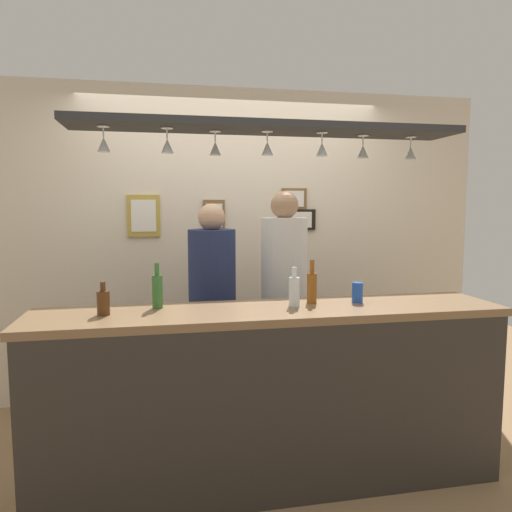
{
  "coord_description": "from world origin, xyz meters",
  "views": [
    {
      "loc": [
        -0.61,
        -2.97,
        1.63
      ],
      "look_at": [
        0.0,
        0.1,
        1.3
      ],
      "focal_mm": 33.68,
      "sensor_mm": 36.0,
      "label": 1
    }
  ],
  "objects_px": {
    "person_left_navy_shirt": "(212,294)",
    "bottle_beer_green_import": "(157,290)",
    "picture_frame_caricature": "(144,216)",
    "person_middle_white_patterned_shirt": "(284,284)",
    "drink_can": "(357,292)",
    "bottle_beer_amber_tall": "(312,286)",
    "bottle_beer_brown_stubby": "(103,302)",
    "picture_frame_lower_pair": "(299,220)",
    "picture_frame_crest": "(214,215)",
    "picture_frame_upper_small": "(294,199)",
    "bottle_soda_clear": "(294,291)"
  },
  "relations": [
    {
      "from": "bottle_soda_clear",
      "to": "bottle_beer_green_import",
      "type": "bearing_deg",
      "value": 171.99
    },
    {
      "from": "person_left_navy_shirt",
      "to": "drink_can",
      "type": "bearing_deg",
      "value": -41.97
    },
    {
      "from": "person_middle_white_patterned_shirt",
      "to": "picture_frame_upper_small",
      "type": "distance_m",
      "value": 0.92
    },
    {
      "from": "bottle_beer_green_import",
      "to": "bottle_beer_amber_tall",
      "type": "bearing_deg",
      "value": -2.04
    },
    {
      "from": "bottle_beer_amber_tall",
      "to": "bottle_beer_brown_stubby",
      "type": "distance_m",
      "value": 1.2
    },
    {
      "from": "picture_frame_caricature",
      "to": "picture_frame_crest",
      "type": "bearing_deg",
      "value": 0.0
    },
    {
      "from": "drink_can",
      "to": "person_left_navy_shirt",
      "type": "bearing_deg",
      "value": 138.03
    },
    {
      "from": "bottle_beer_brown_stubby",
      "to": "picture_frame_caricature",
      "type": "xyz_separation_m",
      "value": [
        0.18,
        1.39,
        0.43
      ]
    },
    {
      "from": "bottle_soda_clear",
      "to": "picture_frame_crest",
      "type": "bearing_deg",
      "value": 102.68
    },
    {
      "from": "drink_can",
      "to": "picture_frame_lower_pair",
      "type": "distance_m",
      "value": 1.4
    },
    {
      "from": "picture_frame_upper_small",
      "to": "picture_frame_caricature",
      "type": "bearing_deg",
      "value": 180.0
    },
    {
      "from": "person_left_navy_shirt",
      "to": "picture_frame_upper_small",
      "type": "relative_size",
      "value": 7.45
    },
    {
      "from": "bottle_beer_brown_stubby",
      "to": "drink_can",
      "type": "bearing_deg",
      "value": 1.84
    },
    {
      "from": "bottle_beer_amber_tall",
      "to": "picture_frame_caricature",
      "type": "bearing_deg",
      "value": 128.03
    },
    {
      "from": "picture_frame_crest",
      "to": "picture_frame_upper_small",
      "type": "bearing_deg",
      "value": 0.0
    },
    {
      "from": "bottle_beer_green_import",
      "to": "bottle_beer_brown_stubby",
      "type": "xyz_separation_m",
      "value": [
        -0.28,
        -0.12,
        -0.03
      ]
    },
    {
      "from": "bottle_soda_clear",
      "to": "picture_frame_caricature",
      "type": "bearing_deg",
      "value": 122.74
    },
    {
      "from": "picture_frame_upper_small",
      "to": "picture_frame_crest",
      "type": "bearing_deg",
      "value": 180.0
    },
    {
      "from": "person_left_navy_shirt",
      "to": "bottle_beer_amber_tall",
      "type": "bearing_deg",
      "value": -52.14
    },
    {
      "from": "person_left_navy_shirt",
      "to": "bottle_beer_brown_stubby",
      "type": "bearing_deg",
      "value": -130.82
    },
    {
      "from": "bottle_soda_clear",
      "to": "picture_frame_crest",
      "type": "xyz_separation_m",
      "value": [
        -0.31,
        1.38,
        0.41
      ]
    },
    {
      "from": "person_middle_white_patterned_shirt",
      "to": "picture_frame_caricature",
      "type": "relative_size",
      "value": 5.09
    },
    {
      "from": "picture_frame_caricature",
      "to": "drink_can",
      "type": "bearing_deg",
      "value": -46.13
    },
    {
      "from": "person_middle_white_patterned_shirt",
      "to": "bottle_beer_brown_stubby",
      "type": "bearing_deg",
      "value": -147.3
    },
    {
      "from": "drink_can",
      "to": "picture_frame_upper_small",
      "type": "distance_m",
      "value": 1.47
    },
    {
      "from": "picture_frame_upper_small",
      "to": "picture_frame_lower_pair",
      "type": "relative_size",
      "value": 0.73
    },
    {
      "from": "bottle_beer_brown_stubby",
      "to": "picture_frame_upper_small",
      "type": "bearing_deg",
      "value": 43.88
    },
    {
      "from": "bottle_beer_brown_stubby",
      "to": "bottle_beer_amber_tall",
      "type": "bearing_deg",
      "value": 4.29
    },
    {
      "from": "person_middle_white_patterned_shirt",
      "to": "drink_can",
      "type": "distance_m",
      "value": 0.77
    },
    {
      "from": "bottle_beer_amber_tall",
      "to": "picture_frame_upper_small",
      "type": "distance_m",
      "value": 1.43
    },
    {
      "from": "picture_frame_lower_pair",
      "to": "picture_frame_crest",
      "type": "distance_m",
      "value": 0.74
    },
    {
      "from": "picture_frame_lower_pair",
      "to": "drink_can",
      "type": "bearing_deg",
      "value": -90.93
    },
    {
      "from": "bottle_beer_green_import",
      "to": "picture_frame_crest",
      "type": "height_order",
      "value": "picture_frame_crest"
    },
    {
      "from": "person_middle_white_patterned_shirt",
      "to": "picture_frame_crest",
      "type": "height_order",
      "value": "person_middle_white_patterned_shirt"
    },
    {
      "from": "bottle_beer_brown_stubby",
      "to": "bottle_soda_clear",
      "type": "bearing_deg",
      "value": 0.67
    },
    {
      "from": "picture_frame_caricature",
      "to": "person_middle_white_patterned_shirt",
      "type": "bearing_deg",
      "value": -31.3
    },
    {
      "from": "picture_frame_upper_small",
      "to": "drink_can",
      "type": "bearing_deg",
      "value": -89.13
    },
    {
      "from": "bottle_beer_green_import",
      "to": "picture_frame_lower_pair",
      "type": "distance_m",
      "value": 1.79
    },
    {
      "from": "picture_frame_upper_small",
      "to": "picture_frame_crest",
      "type": "relative_size",
      "value": 0.85
    },
    {
      "from": "bottle_soda_clear",
      "to": "picture_frame_caricature",
      "type": "distance_m",
      "value": 1.69
    },
    {
      "from": "bottle_beer_green_import",
      "to": "drink_can",
      "type": "relative_size",
      "value": 2.13
    },
    {
      "from": "drink_can",
      "to": "picture_frame_lower_pair",
      "type": "relative_size",
      "value": 0.41
    },
    {
      "from": "picture_frame_upper_small",
      "to": "bottle_beer_brown_stubby",
      "type": "bearing_deg",
      "value": -136.12
    },
    {
      "from": "bottle_beer_amber_tall",
      "to": "bottle_beer_green_import",
      "type": "xyz_separation_m",
      "value": [
        -0.91,
        0.03,
        0.0
      ]
    },
    {
      "from": "person_middle_white_patterned_shirt",
      "to": "picture_frame_upper_small",
      "type": "xyz_separation_m",
      "value": [
        0.25,
        0.62,
        0.64
      ]
    },
    {
      "from": "person_left_navy_shirt",
      "to": "picture_frame_lower_pair",
      "type": "height_order",
      "value": "person_left_navy_shirt"
    },
    {
      "from": "person_left_navy_shirt",
      "to": "bottle_beer_green_import",
      "type": "height_order",
      "value": "person_left_navy_shirt"
    },
    {
      "from": "bottle_beer_green_import",
      "to": "bottle_beer_brown_stubby",
      "type": "height_order",
      "value": "bottle_beer_green_import"
    },
    {
      "from": "bottle_beer_brown_stubby",
      "to": "picture_frame_upper_small",
      "type": "distance_m",
      "value": 2.09
    },
    {
      "from": "bottle_soda_clear",
      "to": "bottle_beer_brown_stubby",
      "type": "bearing_deg",
      "value": -179.33
    }
  ]
}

